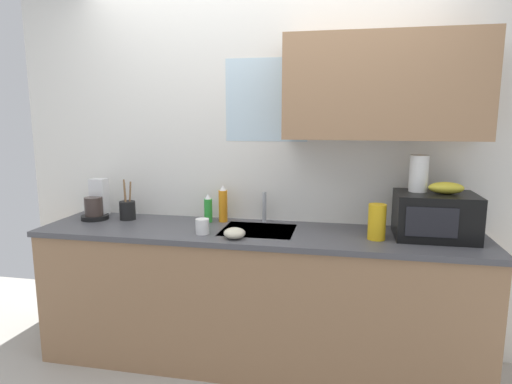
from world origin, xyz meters
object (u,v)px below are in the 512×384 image
Objects in this scene: banana_bunch at (446,188)px; small_bowl at (235,233)px; paper_towel_roll at (419,173)px; microwave at (435,216)px; dish_soap_bottle_orange at (223,205)px; dish_soap_bottle_green at (208,209)px; cereal_canister at (377,222)px; utensil_crock at (127,210)px; coffee_maker at (97,204)px; mug_white at (202,226)px.

banana_bunch is 1.27m from small_bowl.
paper_towel_roll reaches higher than banana_bunch.
microwave is 2.09× the size of paper_towel_roll.
dish_soap_bottle_green is at bearing -164.09° from dish_soap_bottle_orange.
microwave is at bearing -27.38° from paper_towel_roll.
microwave is 2.35× the size of dish_soap_bottle_green.
small_bowl is (-0.83, -0.15, -0.07)m from cereal_canister.
small_bowl is (0.86, -0.32, -0.04)m from utensil_crock.
banana_bunch is at bearing -1.45° from coffee_maker.
microwave is 1.82× the size of dish_soap_bottle_orange.
dish_soap_bottle_green is 0.31m from mug_white.
paper_towel_roll is 1.04× the size of cereal_canister.
coffee_maker is 0.23m from utensil_crock.
microwave is 1.35m from dish_soap_bottle_orange.
cereal_canister is at bearing -147.99° from paper_towel_roll.
dish_soap_bottle_green is at bearing 127.30° from small_bowl.
small_bowl is (0.22, -0.06, -0.02)m from mug_white.
dish_soap_bottle_green is 0.93× the size of cereal_canister.
microwave is 2.30× the size of banana_bunch.
dish_soap_bottle_orange reaches higher than cereal_canister.
paper_towel_roll is at bearing 10.56° from mug_white.
microwave is 2.03m from utensil_crock.
mug_white is at bearing -22.19° from utensil_crock.
dish_soap_bottle_green is (-1.35, 0.07, -0.29)m from paper_towel_roll.
banana_bunch is 0.71× the size of coffee_maker.
utensil_crock is (-2.07, 0.07, -0.23)m from banana_bunch.
coffee_maker reaches higher than microwave.
coffee_maker reaches higher than dish_soap_bottle_green.
banana_bunch is 2.31m from coffee_maker.
banana_bunch reaches higher than utensil_crock.
banana_bunch is 0.45m from cereal_canister.
mug_white is (0.87, -0.25, -0.06)m from coffee_maker.
paper_towel_roll is 1.35m from mug_white.
microwave is 3.54× the size of small_bowl.
coffee_maker is 2.15× the size of small_bowl.
microwave is 4.84× the size of mug_white.
paper_towel_roll reaches higher than utensil_crock.
dish_soap_bottle_orange is (0.91, 0.08, 0.01)m from coffee_maker.
banana_bunch reaches higher than dish_soap_bottle_orange.
cereal_canister is at bearing 10.28° from small_bowl.
coffee_maker is 0.81m from dish_soap_bottle_green.
coffee_maker is at bearing 164.16° from small_bowl.
microwave is 0.35m from cereal_canister.
coffee_maker is at bearing -174.67° from dish_soap_bottle_orange.
paper_towel_roll is 0.79× the size of coffee_maker.
mug_white is at bearing -172.26° from microwave.
utensil_crock is (-1.68, 0.17, -0.04)m from cereal_canister.
banana_bunch reaches higher than microwave.
dish_soap_bottle_orange is at bearing 6.17° from utensil_crock.
dish_soap_bottle_orange is at bearing 114.61° from small_bowl.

